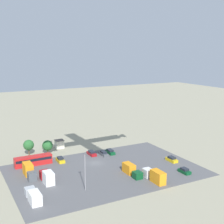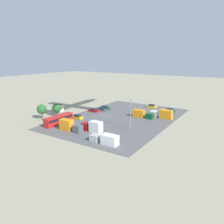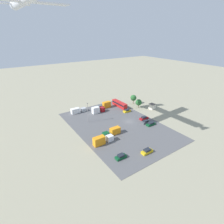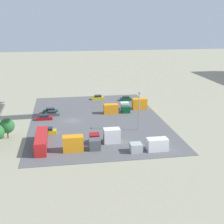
{
  "view_description": "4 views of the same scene",
  "coord_description": "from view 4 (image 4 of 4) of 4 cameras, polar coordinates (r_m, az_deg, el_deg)",
  "views": [
    {
      "loc": [
        40.6,
        88.07,
        36.21
      ],
      "look_at": [
        5.53,
        22.0,
        21.5
      ],
      "focal_mm": 50.0,
      "sensor_mm": 36.0,
      "label": 1
    },
    {
      "loc": [
        70.92,
        48.59,
        23.59
      ],
      "look_at": [
        3.5,
        5.27,
        3.04
      ],
      "focal_mm": 35.0,
      "sensor_mm": 36.0,
      "label": 2
    },
    {
      "loc": [
        -59.44,
        50.48,
        40.5
      ],
      "look_at": [
        5.06,
        6.72,
        5.16
      ],
      "focal_mm": 28.0,
      "sensor_mm": 36.0,
      "label": 3
    },
    {
      "loc": [
        86.72,
        -2.56,
        28.7
      ],
      "look_at": [
        4.73,
        10.92,
        3.57
      ],
      "focal_mm": 50.0,
      "sensor_mm": 36.0,
      "label": 4
    }
  ],
  "objects": [
    {
      "name": "parked_truck_2",
      "position": [
        74.29,
        -0.94,
        -4.5
      ],
      "size": [
        2.49,
        7.22,
        3.49
      ],
      "rotation": [
        0.0,
        0.0,
        3.14
      ],
      "color": "maroon",
      "rests_on": "ground"
    },
    {
      "name": "parked_truck_1",
      "position": [
        97.45,
        0.55,
        0.56
      ],
      "size": [
        2.32,
        8.25,
        2.9
      ],
      "color": "#0C4723",
      "rests_on": "ground"
    },
    {
      "name": "parked_car_3",
      "position": [
        82.0,
        -11.63,
        -3.45
      ],
      "size": [
        1.96,
        4.26,
        1.64
      ],
      "color": "gold",
      "rests_on": "ground"
    },
    {
      "name": "parking_lot_surface",
      "position": [
        91.85,
        -2.8,
        -1.37
      ],
      "size": [
        57.05,
        38.03,
        0.08
      ],
      "color": "#565659",
      "rests_on": "ground"
    },
    {
      "name": "bus",
      "position": [
        73.64,
        -12.78,
        -5.09
      ],
      "size": [
        11.87,
        2.62,
        3.08
      ],
      "rotation": [
        0.0,
        0.0,
        1.57
      ],
      "color": "red",
      "rests_on": "ground"
    },
    {
      "name": "parked_truck_0",
      "position": [
        70.5,
        -6.02,
        -5.8
      ],
      "size": [
        2.39,
        8.4,
        3.52
      ],
      "color": "#4C5156",
      "rests_on": "ground"
    },
    {
      "name": "parked_car_1",
      "position": [
        96.79,
        -10.88,
        -0.3
      ],
      "size": [
        1.83,
        4.45,
        1.48
      ],
      "rotation": [
        0.0,
        0.0,
        3.14
      ],
      "color": "#4C5156",
      "rests_on": "ground"
    },
    {
      "name": "parked_car_4",
      "position": [
        112.82,
        2.54,
        2.45
      ],
      "size": [
        1.93,
        4.11,
        1.54
      ],
      "rotation": [
        0.0,
        0.0,
        3.14
      ],
      "color": "#0C4723",
      "rests_on": "ground"
    },
    {
      "name": "light_pole_lot_centre",
      "position": [
        81.69,
        4.92,
        0.35
      ],
      "size": [
        0.9,
        0.28,
        10.19
      ],
      "color": "gray",
      "rests_on": "ground"
    },
    {
      "name": "parked_car_5",
      "position": [
        99.58,
        -11.19,
        0.19
      ],
      "size": [
        1.91,
        4.75,
        1.55
      ],
      "color": "#0C4723",
      "rests_on": "ground"
    },
    {
      "name": "parked_car_2",
      "position": [
        93.46,
        -12.3,
        -1.0
      ],
      "size": [
        1.94,
        4.79,
        1.51
      ],
      "color": "maroon",
      "rests_on": "ground"
    },
    {
      "name": "parked_truck_3",
      "position": [
        70.69,
        7.19,
        -6.06
      ],
      "size": [
        2.53,
        8.55,
        2.81
      ],
      "rotation": [
        0.0,
        0.0,
        3.14
      ],
      "color": "#ADB2B7",
      "rests_on": "ground"
    },
    {
      "name": "tree_near_shed",
      "position": [
        80.98,
        -18.65,
        -2.42
      ],
      "size": [
        3.7,
        3.7,
        5.09
      ],
      "color": "brown",
      "rests_on": "ground"
    },
    {
      "name": "ground_plane",
      "position": [
        91.38,
        -7.26,
        -1.61
      ],
      "size": [
        400.0,
        400.0,
        0.0
      ],
      "primitive_type": "plane",
      "color": "gray"
    },
    {
      "name": "parked_car_0",
      "position": [
        114.13,
        -2.6,
        2.64
      ],
      "size": [
        1.96,
        4.46,
        1.62
      ],
      "rotation": [
        0.0,
        0.0,
        3.14
      ],
      "color": "gold",
      "rests_on": "ground"
    },
    {
      "name": "parked_truck_4",
      "position": [
        101.97,
        4.27,
        1.41
      ],
      "size": [
        2.32,
        8.65,
        3.46
      ],
      "rotation": [
        0.0,
        0.0,
        3.14
      ],
      "color": "silver",
      "rests_on": "ground"
    }
  ]
}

